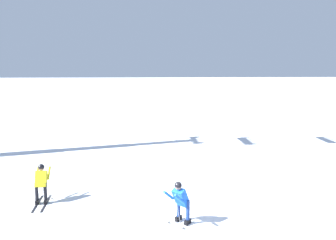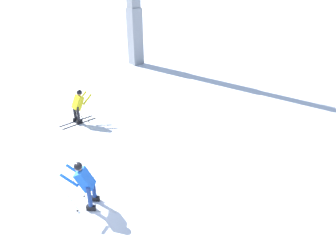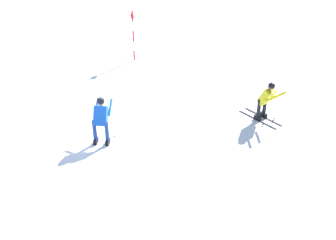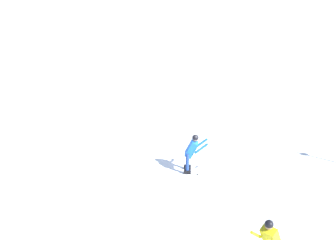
# 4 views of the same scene
# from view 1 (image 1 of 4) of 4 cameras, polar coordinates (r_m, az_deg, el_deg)

# --- Properties ---
(ground_plane) EXTENTS (260.00, 260.00, 0.00)m
(ground_plane) POSITION_cam_1_polar(r_m,az_deg,el_deg) (11.60, -1.07, -18.65)
(ground_plane) COLOR white
(skier_carving_main) EXTENTS (1.56, 1.60, 1.70)m
(skier_carving_main) POSITION_cam_1_polar(r_m,az_deg,el_deg) (11.77, 2.12, -13.30)
(skier_carving_main) COLOR white
(skier_carving_main) RESTS_ON ground_plane
(skier_distant_uphill) EXTENTS (0.73, 1.71, 1.68)m
(skier_distant_uphill) POSITION_cam_1_polar(r_m,az_deg,el_deg) (14.42, -20.73, -9.64)
(skier_distant_uphill) COLOR black
(skier_distant_uphill) RESTS_ON ground_plane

